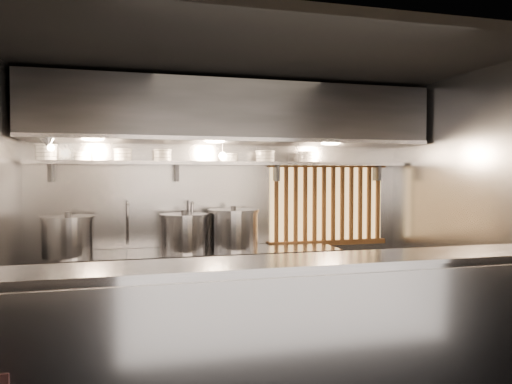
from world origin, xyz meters
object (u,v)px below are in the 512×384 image
stock_pot_right (233,229)px  heat_lamp (48,142)px  pendant_bulb (223,156)px  stock_pot_left (68,236)px  stock_pot_mid (184,232)px

stock_pot_right → heat_lamp: bearing=-170.3°
pendant_bulb → stock_pot_left: (-1.65, -0.09, -0.85)m
stock_pot_left → stock_pot_right: (1.77, 0.07, 0.02)m
heat_lamp → stock_pot_right: size_ratio=0.47×
stock_pot_left → pendant_bulb: bearing=3.1°
pendant_bulb → stock_pot_mid: 0.97m
stock_pot_mid → stock_pot_right: bearing=4.5°
stock_pot_left → stock_pot_mid: stock_pot_left is taller
stock_pot_left → stock_pot_right: stock_pot_right is taller
pendant_bulb → stock_pot_mid: bearing=-171.3°
pendant_bulb → heat_lamp: bearing=-169.0°
heat_lamp → stock_pot_right: heat_lamp is taller
heat_lamp → pendant_bulb: (1.80, 0.35, -0.11)m
stock_pot_mid → stock_pot_right: 0.57m
heat_lamp → stock_pot_mid: size_ratio=0.50×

